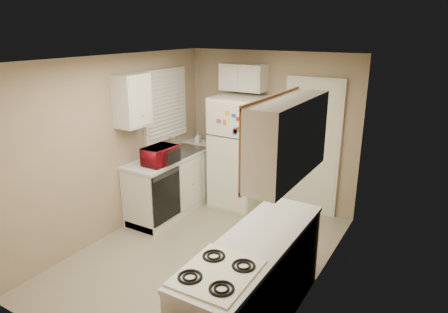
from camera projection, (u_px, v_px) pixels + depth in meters
The scene contains 18 objects.
floor at pixel (204, 253), 5.05m from camera, with size 3.80×3.80×0.00m, color #AFA78E.
ceiling at pixel (200, 59), 4.31m from camera, with size 3.80×3.80×0.00m, color white.
wall_left at pixel (116, 146), 5.36m from camera, with size 3.80×3.80×0.00m, color tan.
wall_right at pixel (318, 187), 4.00m from camera, with size 3.80×3.80×0.00m, color tan.
wall_back at pixel (270, 130), 6.23m from camera, with size 2.80×2.80×0.00m, color tan.
wall_front at pixel (68, 232), 3.12m from camera, with size 2.80×2.80×0.00m, color tan.
left_counter at pixel (176, 181), 6.18m from camera, with size 0.60×1.80×0.90m, color silver.
dishwasher at pixel (167, 196), 5.54m from camera, with size 0.03×0.58×0.72m, color black.
sink at pixel (181, 154), 6.18m from camera, with size 0.54×0.74×0.16m, color gray.
microwave at pixel (160, 154), 5.54m from camera, with size 0.26×0.46×0.31m, color maroon.
soap_bottle at pixel (198, 137), 6.60m from camera, with size 0.08×0.08×0.17m, color silver.
window_blinds at pixel (166, 105), 6.07m from camera, with size 0.10×0.98×1.08m, color silver.
upper_cabinet_left at pixel (132, 101), 5.28m from camera, with size 0.30×0.45×0.70m, color silver.
refrigerator at pixel (238, 153), 6.19m from camera, with size 0.72×0.70×1.74m, color white.
cabinet_over_fridge at pixel (243, 77), 6.06m from camera, with size 0.70×0.30×0.40m, color silver.
interior_door at pixel (311, 148), 5.92m from camera, with size 0.86×0.06×2.08m, color white.
right_counter at pixel (254, 283), 3.72m from camera, with size 0.60×2.00×0.90m, color silver.
upper_cabinet_right at pixel (289, 139), 3.48m from camera, with size 0.30×1.20×0.70m, color silver.
Camera 1 is at (2.48, -3.67, 2.72)m, focal length 32.00 mm.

